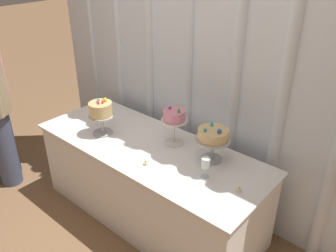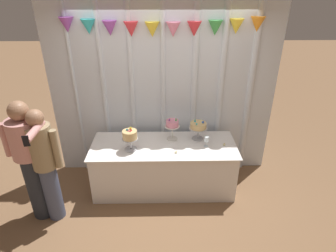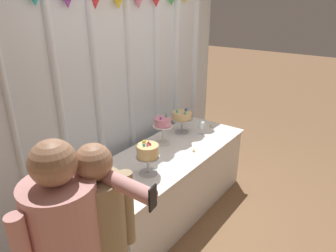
# 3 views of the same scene
# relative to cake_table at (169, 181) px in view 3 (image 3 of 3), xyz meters

# --- Properties ---
(ground_plane) EXTENTS (24.00, 24.00, 0.00)m
(ground_plane) POSITION_rel_cake_table_xyz_m (0.00, -0.10, -0.37)
(ground_plane) COLOR #846042
(draped_curtain) EXTENTS (3.36, 0.20, 2.67)m
(draped_curtain) POSITION_rel_cake_table_xyz_m (0.06, 0.53, 1.09)
(draped_curtain) COLOR silver
(draped_curtain) RESTS_ON ground_plane
(cake_table) EXTENTS (2.08, 0.81, 0.74)m
(cake_table) POSITION_rel_cake_table_xyz_m (0.00, 0.00, 0.00)
(cake_table) COLOR white
(cake_table) RESTS_ON ground_plane
(cake_display_leftmost) EXTENTS (0.22, 0.22, 0.34)m
(cake_display_leftmost) POSITION_rel_cake_table_xyz_m (-0.46, -0.11, 0.59)
(cake_display_leftmost) COLOR #B2B2B7
(cake_display_leftmost) RESTS_ON cake_table
(cake_display_center) EXTENTS (0.22, 0.22, 0.35)m
(cake_display_center) POSITION_rel_cake_table_xyz_m (0.13, 0.17, 0.61)
(cake_display_center) COLOR silver
(cake_display_center) RESTS_ON cake_table
(cake_display_rightmost) EXTENTS (0.28, 0.28, 0.31)m
(cake_display_rightmost) POSITION_rel_cake_table_xyz_m (0.51, 0.18, 0.57)
(cake_display_rightmost) COLOR #B2B2B7
(cake_display_rightmost) RESTS_ON cake_table
(wine_glass) EXTENTS (0.07, 0.07, 0.16)m
(wine_glass) POSITION_rel_cake_table_xyz_m (0.60, -0.04, 0.48)
(wine_glass) COLOR silver
(wine_glass) RESTS_ON cake_table
(tealight_far_left) EXTENTS (0.04, 0.04, 0.04)m
(tealight_far_left) POSITION_rel_cake_table_xyz_m (0.17, -0.21, 0.38)
(tealight_far_left) COLOR beige
(tealight_far_left) RESTS_ON cake_table
(tealight_near_left) EXTENTS (0.04, 0.04, 0.03)m
(tealight_near_left) POSITION_rel_cake_table_xyz_m (0.87, -0.02, 0.38)
(tealight_near_left) COLOR beige
(tealight_near_left) RESTS_ON cake_table
(guest_man_dark_suit) EXTENTS (0.45, 0.34, 1.57)m
(guest_man_dark_suit) POSITION_rel_cake_table_xyz_m (-1.44, -0.59, 0.50)
(guest_man_dark_suit) COLOR #4C5675
(guest_man_dark_suit) RESTS_ON ground_plane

